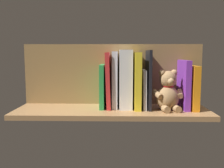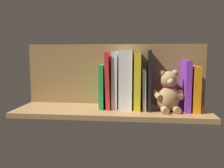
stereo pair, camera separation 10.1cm
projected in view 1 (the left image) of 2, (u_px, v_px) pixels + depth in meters
ground_plane at (112, 111)px, 116.39cm from camera, size 88.65×28.26×2.20cm
shelf_back_panel at (113, 74)px, 126.24cm from camera, size 88.65×1.50×30.10cm
book_0 at (191, 87)px, 116.16cm from camera, size 3.03×17.44×19.95cm
book_1 at (184, 84)px, 116.32cm from camera, size 2.48×16.99×22.42cm
teddy_bear at (168, 92)px, 112.48cm from camera, size 14.62×13.08×18.34cm
book_2 at (148, 79)px, 116.69cm from camera, size 1.28×16.50×26.98cm
book_3 at (143, 89)px, 117.65cm from camera, size 1.83×15.75×18.02cm
book_4 at (137, 80)px, 116.78cm from camera, size 2.99×16.70×25.99cm
dictionary_thick_white at (126, 79)px, 117.58cm from camera, size 5.96×15.01×27.14cm
book_5 at (115, 80)px, 118.42cm from camera, size 2.55×13.86×26.40cm
book_6 at (108, 80)px, 117.90cm from camera, size 2.70×15.11×25.99cm
book_7 at (102, 86)px, 118.50cm from camera, size 2.17×14.72×20.32cm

